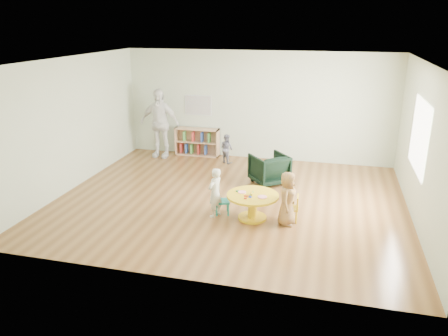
% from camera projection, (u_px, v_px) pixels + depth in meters
% --- Properties ---
extents(room, '(7.10, 7.00, 2.80)m').
position_uv_depth(room, '(231.00, 109.00, 8.38)').
color(room, brown).
rests_on(room, ground).
extents(activity_table, '(0.96, 0.96, 0.52)m').
position_uv_depth(activity_table, '(253.00, 202.00, 8.03)').
color(activity_table, gold).
rests_on(activity_table, ground).
extents(kid_chair_left, '(0.34, 0.34, 0.51)m').
position_uv_depth(kid_chair_left, '(220.00, 200.00, 8.26)').
color(kid_chair_left, '#167B74').
rests_on(kid_chair_left, ground).
extents(kid_chair_right, '(0.28, 0.28, 0.49)m').
position_uv_depth(kid_chair_right, '(293.00, 207.00, 7.97)').
color(kid_chair_right, gold).
rests_on(kid_chair_right, ground).
extents(bookshelf, '(1.20, 0.30, 0.75)m').
position_uv_depth(bookshelf, '(197.00, 142.00, 11.87)').
color(bookshelf, tan).
rests_on(bookshelf, ground).
extents(alphabet_poster, '(0.74, 0.01, 0.54)m').
position_uv_depth(alphabet_poster, '(198.00, 105.00, 11.67)').
color(alphabet_poster, silver).
rests_on(alphabet_poster, ground).
extents(armchair, '(1.04, 1.04, 0.68)m').
position_uv_depth(armchair, '(269.00, 169.00, 9.79)').
color(armchair, black).
rests_on(armchair, ground).
extents(child_left, '(0.34, 0.41, 0.95)m').
position_uv_depth(child_left, '(215.00, 193.00, 8.09)').
color(child_left, silver).
rests_on(child_left, ground).
extents(child_right, '(0.36, 0.51, 0.99)m').
position_uv_depth(child_right, '(287.00, 198.00, 7.77)').
color(child_right, '#FBAE1B').
rests_on(child_right, ground).
extents(toddler, '(0.46, 0.44, 0.75)m').
position_uv_depth(toddler, '(227.00, 149.00, 11.22)').
color(toddler, '#161A39').
rests_on(toddler, ground).
extents(adult_caretaker, '(1.08, 0.46, 1.83)m').
position_uv_depth(adult_caretaker, '(159.00, 123.00, 11.57)').
color(adult_caretaker, white).
rests_on(adult_caretaker, ground).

